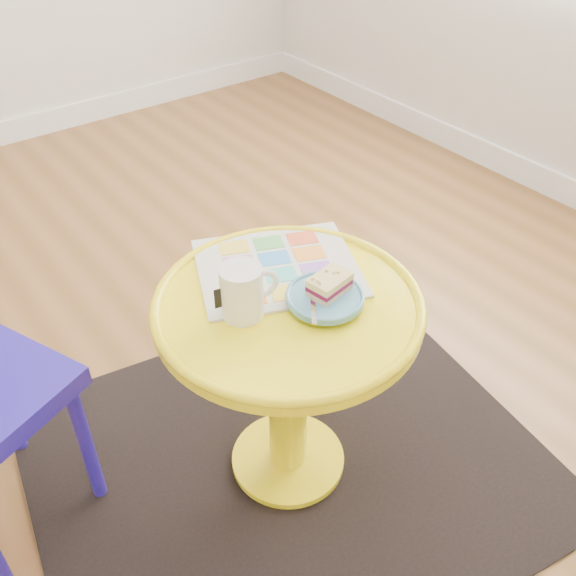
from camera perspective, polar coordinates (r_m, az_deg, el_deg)
floor at (r=2.00m, az=-12.37°, el=-9.48°), size 4.00×4.00×0.00m
rug at (r=1.80m, az=0.00°, el=-15.12°), size 1.46×1.29×0.01m
side_table at (r=1.50m, az=0.00°, el=-5.96°), size 0.59×0.59×0.56m
newspaper at (r=1.49m, az=-0.93°, el=1.83°), size 0.46×0.43×0.01m
mug at (r=1.33m, az=-4.03°, el=-0.19°), size 0.13×0.09×0.12m
plate at (r=1.38m, az=3.31°, el=-0.87°), size 0.17×0.17×0.02m
cake_slice at (r=1.37m, az=3.70°, el=0.35°), size 0.10×0.08×0.04m
fork at (r=1.36m, az=2.21°, el=-1.07°), size 0.10×0.12×0.00m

